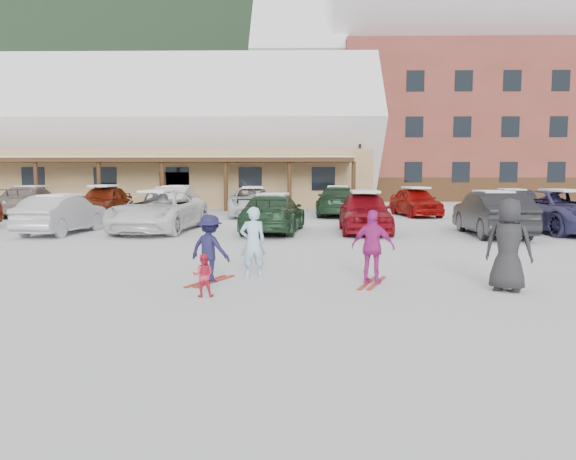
{
  "coord_description": "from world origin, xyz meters",
  "views": [
    {
      "loc": [
        0.53,
        -10.86,
        2.24
      ],
      "look_at": [
        0.3,
        1.0,
        1.0
      ],
      "focal_mm": 35.0,
      "sensor_mm": 36.0,
      "label": 1
    }
  ],
  "objects_px": {
    "parked_car_2": "(159,211)",
    "alpine_hotel": "(461,96)",
    "day_lodge": "(161,147)",
    "toddler_red": "(203,275)",
    "adult_skier": "(253,242)",
    "parked_car_8": "(104,201)",
    "parked_car_13": "(511,204)",
    "parked_car_7": "(31,201)",
    "parked_car_1": "(62,214)",
    "parked_car_6": "(562,211)",
    "child_magenta": "(373,247)",
    "child_navy": "(210,249)",
    "lamp_post": "(360,152)",
    "bystander_dark": "(509,245)",
    "parked_car_9": "(176,201)",
    "parked_car_5": "(492,214)",
    "parked_car_11": "(338,201)",
    "parked_car_12": "(415,202)",
    "parked_car_10": "(252,202)",
    "parked_car_3": "(273,213)",
    "parked_car_4": "(365,212)"
  },
  "relations": [
    {
      "from": "bystander_dark",
      "to": "parked_car_12",
      "type": "relative_size",
      "value": 0.41
    },
    {
      "from": "parked_car_7",
      "to": "parked_car_13",
      "type": "distance_m",
      "value": 23.73
    },
    {
      "from": "bystander_dark",
      "to": "parked_car_5",
      "type": "distance_m",
      "value": 9.63
    },
    {
      "from": "alpine_hotel",
      "to": "parked_car_10",
      "type": "height_order",
      "value": "alpine_hotel"
    },
    {
      "from": "day_lodge",
      "to": "parked_car_9",
      "type": "height_order",
      "value": "day_lodge"
    },
    {
      "from": "toddler_red",
      "to": "parked_car_11",
      "type": "distance_m",
      "value": 18.89
    },
    {
      "from": "parked_car_1",
      "to": "parked_car_6",
      "type": "bearing_deg",
      "value": -171.0
    },
    {
      "from": "child_navy",
      "to": "child_magenta",
      "type": "distance_m",
      "value": 3.28
    },
    {
      "from": "adult_skier",
      "to": "parked_car_3",
      "type": "xyz_separation_m",
      "value": [
        0.03,
        8.82,
        -0.05
      ]
    },
    {
      "from": "day_lodge",
      "to": "parked_car_13",
      "type": "distance_m",
      "value": 23.14
    },
    {
      "from": "parked_car_2",
      "to": "alpine_hotel",
      "type": "bearing_deg",
      "value": 61.63
    },
    {
      "from": "parked_car_1",
      "to": "parked_car_7",
      "type": "height_order",
      "value": "parked_car_7"
    },
    {
      "from": "day_lodge",
      "to": "parked_car_8",
      "type": "relative_size",
      "value": 6.4
    },
    {
      "from": "adult_skier",
      "to": "lamp_post",
      "type": "bearing_deg",
      "value": -117.69
    },
    {
      "from": "lamp_post",
      "to": "parked_car_9",
      "type": "height_order",
      "value": "lamp_post"
    },
    {
      "from": "lamp_post",
      "to": "parked_car_3",
      "type": "height_order",
      "value": "lamp_post"
    },
    {
      "from": "child_magenta",
      "to": "parked_car_3",
      "type": "distance_m",
      "value": 9.74
    },
    {
      "from": "parked_car_11",
      "to": "parked_car_10",
      "type": "bearing_deg",
      "value": 10.12
    },
    {
      "from": "day_lodge",
      "to": "toddler_red",
      "type": "distance_m",
      "value": 30.19
    },
    {
      "from": "parked_car_2",
      "to": "parked_car_3",
      "type": "distance_m",
      "value": 4.31
    },
    {
      "from": "parked_car_6",
      "to": "parked_car_9",
      "type": "relative_size",
      "value": 1.21
    },
    {
      "from": "parked_car_10",
      "to": "parked_car_11",
      "type": "xyz_separation_m",
      "value": [
        4.3,
        0.39,
        0.01
      ]
    },
    {
      "from": "child_magenta",
      "to": "parked_car_13",
      "type": "relative_size",
      "value": 0.35
    },
    {
      "from": "parked_car_1",
      "to": "parked_car_4",
      "type": "distance_m",
      "value": 10.99
    },
    {
      "from": "parked_car_7",
      "to": "child_navy",
      "type": "bearing_deg",
      "value": 118.69
    },
    {
      "from": "alpine_hotel",
      "to": "adult_skier",
      "type": "height_order",
      "value": "alpine_hotel"
    },
    {
      "from": "parked_car_10",
      "to": "alpine_hotel",
      "type": "bearing_deg",
      "value": 45.74
    },
    {
      "from": "child_magenta",
      "to": "parked_car_2",
      "type": "height_order",
      "value": "parked_car_2"
    },
    {
      "from": "parked_car_3",
      "to": "toddler_red",
      "type": "bearing_deg",
      "value": 92.13
    },
    {
      "from": "parked_car_12",
      "to": "parked_car_13",
      "type": "xyz_separation_m",
      "value": [
        4.37,
        -1.11,
        -0.03
      ]
    },
    {
      "from": "adult_skier",
      "to": "parked_car_9",
      "type": "relative_size",
      "value": 0.33
    },
    {
      "from": "alpine_hotel",
      "to": "parked_car_7",
      "type": "bearing_deg",
      "value": -142.44
    },
    {
      "from": "lamp_post",
      "to": "toddler_red",
      "type": "bearing_deg",
      "value": -102.16
    },
    {
      "from": "alpine_hotel",
      "to": "parked_car_13",
      "type": "bearing_deg",
      "value": -99.17
    },
    {
      "from": "adult_skier",
      "to": "parked_car_13",
      "type": "distance_m",
      "value": 19.2
    },
    {
      "from": "lamp_post",
      "to": "toddler_red",
      "type": "xyz_separation_m",
      "value": [
        -5.55,
        -25.78,
        -3.05
      ]
    },
    {
      "from": "alpine_hotel",
      "to": "parked_car_5",
      "type": "bearing_deg",
      "value": -103.45
    },
    {
      "from": "parked_car_5",
      "to": "parked_car_9",
      "type": "bearing_deg",
      "value": -30.57
    },
    {
      "from": "lamp_post",
      "to": "adult_skier",
      "type": "distance_m",
      "value": 24.59
    },
    {
      "from": "adult_skier",
      "to": "parked_car_8",
      "type": "relative_size",
      "value": 0.33
    },
    {
      "from": "parked_car_2",
      "to": "parked_car_12",
      "type": "bearing_deg",
      "value": 40.01
    },
    {
      "from": "bystander_dark",
      "to": "parked_car_12",
      "type": "xyz_separation_m",
      "value": [
        1.97,
        17.93,
        -0.15
      ]
    },
    {
      "from": "adult_skier",
      "to": "parked_car_11",
      "type": "relative_size",
      "value": 0.29
    },
    {
      "from": "alpine_hotel",
      "to": "parked_car_8",
      "type": "distance_m",
      "value": 32.61
    },
    {
      "from": "child_navy",
      "to": "child_magenta",
      "type": "bearing_deg",
      "value": -156.36
    },
    {
      "from": "adult_skier",
      "to": "child_navy",
      "type": "relative_size",
      "value": 1.09
    },
    {
      "from": "parked_car_7",
      "to": "parked_car_8",
      "type": "distance_m",
      "value": 3.82
    },
    {
      "from": "adult_skier",
      "to": "parked_car_11",
      "type": "xyz_separation_m",
      "value": [
        2.94,
        16.7,
        -0.01
      ]
    },
    {
      "from": "bystander_dark",
      "to": "parked_car_1",
      "type": "distance_m",
      "value": 15.71
    },
    {
      "from": "adult_skier",
      "to": "parked_car_2",
      "type": "xyz_separation_m",
      "value": [
        -4.27,
        9.09,
        0.01
      ]
    }
  ]
}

